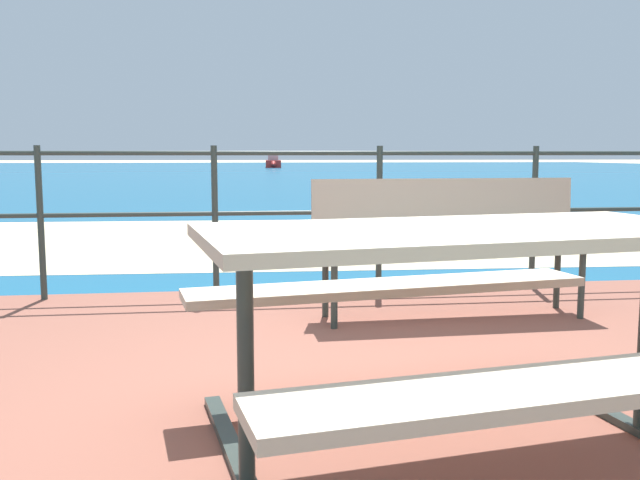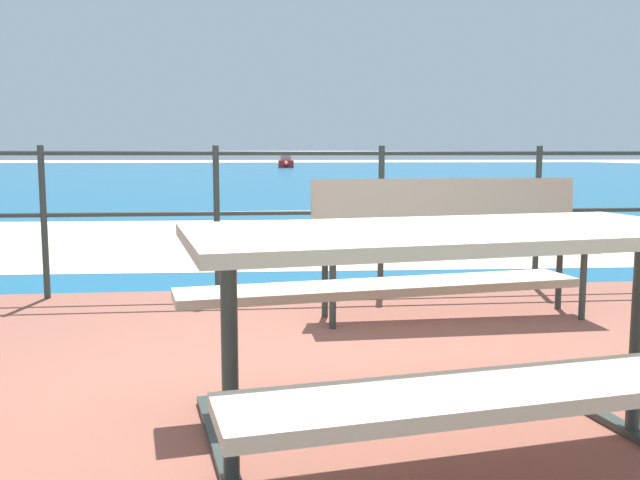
% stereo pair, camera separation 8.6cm
% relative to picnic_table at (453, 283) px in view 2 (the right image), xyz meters
% --- Properties ---
extents(ground_plane, '(240.00, 240.00, 0.00)m').
position_rel_picnic_table_xyz_m(ground_plane, '(-0.26, 0.38, -0.65)').
color(ground_plane, beige).
extents(patio_paving, '(6.40, 5.20, 0.06)m').
position_rel_picnic_table_xyz_m(patio_paving, '(-0.26, 0.38, -0.62)').
color(patio_paving, brown).
rests_on(patio_paving, ground).
extents(sea_water, '(90.00, 90.00, 0.01)m').
position_rel_picnic_table_xyz_m(sea_water, '(-0.26, 40.38, -0.65)').
color(sea_water, '#145B84').
rests_on(sea_water, ground).
extents(beach_strip, '(54.15, 6.95, 0.01)m').
position_rel_picnic_table_xyz_m(beach_strip, '(-0.26, 6.47, -0.65)').
color(beach_strip, beige).
rests_on(beach_strip, ground).
extents(picnic_table, '(1.89, 1.76, 0.77)m').
position_rel_picnic_table_xyz_m(picnic_table, '(0.00, 0.00, 0.00)').
color(picnic_table, '#BCAD93').
rests_on(picnic_table, patio_paving).
extents(park_bench, '(1.71, 0.46, 0.85)m').
position_rel_picnic_table_xyz_m(park_bench, '(0.60, 2.02, -0.08)').
color(park_bench, tan).
rests_on(park_bench, patio_paving).
extents(railing_fence, '(5.94, 0.04, 1.06)m').
position_rel_picnic_table_xyz_m(railing_fence, '(-0.26, 2.82, 0.07)').
color(railing_fence, '#2D3833').
rests_on(railing_fence, patio_paving).
extents(boat_near, '(1.36, 4.25, 1.23)m').
position_rel_picnic_table_xyz_m(boat_near, '(2.65, 52.97, -0.25)').
color(boat_near, red).
rests_on(boat_near, sea_water).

